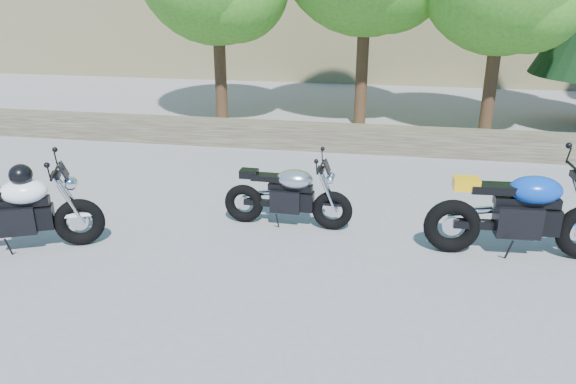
% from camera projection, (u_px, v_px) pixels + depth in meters
% --- Properties ---
extents(ground, '(90.00, 90.00, 0.00)m').
position_uv_depth(ground, '(257.00, 279.00, 6.69)').
color(ground, gray).
rests_on(ground, ground).
extents(stone_wall, '(22.00, 0.55, 0.50)m').
position_uv_depth(stone_wall, '(316.00, 137.00, 11.65)').
color(stone_wall, '#45382E').
rests_on(stone_wall, ground).
extents(silver_bike, '(1.87, 0.59, 0.94)m').
position_uv_depth(silver_bike, '(288.00, 196.00, 7.96)').
color(silver_bike, black).
rests_on(silver_bike, ground).
extents(white_bike, '(2.02, 1.02, 1.18)m').
position_uv_depth(white_bike, '(16.00, 210.00, 7.19)').
color(white_bike, black).
rests_on(white_bike, ground).
extents(blue_bike, '(2.37, 0.75, 1.19)m').
position_uv_depth(blue_bike, '(522.00, 214.00, 7.07)').
color(blue_bike, black).
rests_on(blue_bike, ground).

